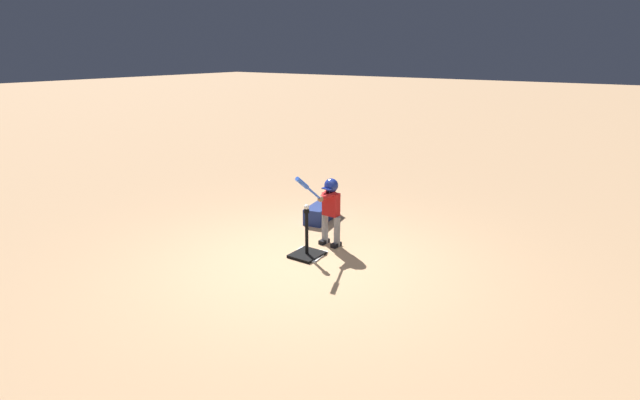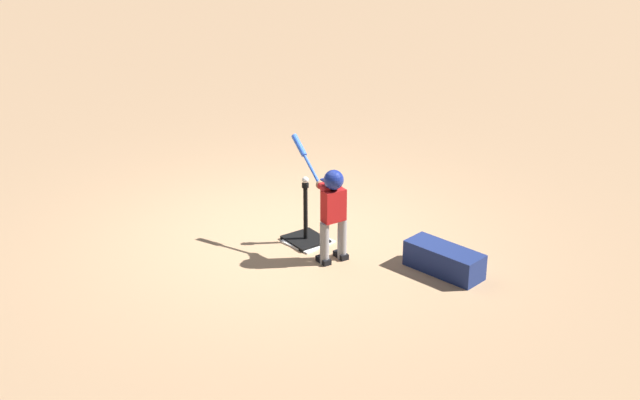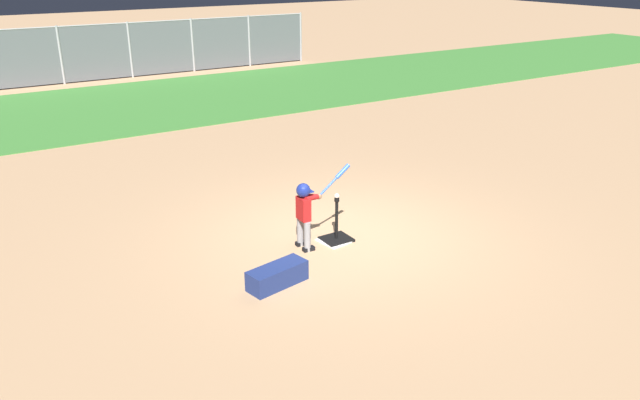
{
  "view_description": "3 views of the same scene",
  "coord_description": "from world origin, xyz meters",
  "px_view_note": "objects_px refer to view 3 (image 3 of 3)",
  "views": [
    {
      "loc": [
        5.09,
        3.86,
        2.85
      ],
      "look_at": [
        -0.78,
        -0.26,
        0.68
      ],
      "focal_mm": 28.0,
      "sensor_mm": 36.0,
      "label": 1
    },
    {
      "loc": [
        -7.65,
        4.99,
        4.3
      ],
      "look_at": [
        -0.58,
        -0.06,
        0.63
      ],
      "focal_mm": 50.0,
      "sensor_mm": 36.0,
      "label": 2
    },
    {
      "loc": [
        -5.11,
        -7.39,
        4.12
      ],
      "look_at": [
        -0.52,
        -0.09,
        0.73
      ],
      "focal_mm": 35.0,
      "sensor_mm": 36.0,
      "label": 3
    }
  ],
  "objects_px": {
    "batting_tee": "(336,235)",
    "bleachers_far_right": "(256,45)",
    "bleachers_center": "(75,63)",
    "batter_child": "(306,207)",
    "baseball": "(337,196)",
    "equipment_bag": "(277,276)"
  },
  "relations": [
    {
      "from": "baseball",
      "to": "equipment_bag",
      "type": "distance_m",
      "value": 1.73
    },
    {
      "from": "batter_child",
      "to": "bleachers_far_right",
      "type": "distance_m",
      "value": 18.26
    },
    {
      "from": "batting_tee",
      "to": "bleachers_far_right",
      "type": "distance_m",
      "value": 18.09
    },
    {
      "from": "bleachers_far_right",
      "to": "batting_tee",
      "type": "bearing_deg",
      "value": -112.79
    },
    {
      "from": "bleachers_far_right",
      "to": "equipment_bag",
      "type": "bearing_deg",
      "value": -115.87
    },
    {
      "from": "batter_child",
      "to": "bleachers_far_right",
      "type": "relative_size",
      "value": 0.42
    },
    {
      "from": "bleachers_far_right",
      "to": "baseball",
      "type": "bearing_deg",
      "value": -112.79
    },
    {
      "from": "equipment_bag",
      "to": "batter_child",
      "type": "bearing_deg",
      "value": 29.73
    },
    {
      "from": "batter_child",
      "to": "bleachers_far_right",
      "type": "bearing_deg",
      "value": 65.65
    },
    {
      "from": "bleachers_far_right",
      "to": "batter_child",
      "type": "bearing_deg",
      "value": -114.35
    },
    {
      "from": "equipment_bag",
      "to": "baseball",
      "type": "bearing_deg",
      "value": 16.65
    },
    {
      "from": "batting_tee",
      "to": "bleachers_far_right",
      "type": "relative_size",
      "value": 0.24
    },
    {
      "from": "batting_tee",
      "to": "bleachers_center",
      "type": "height_order",
      "value": "bleachers_center"
    },
    {
      "from": "batting_tee",
      "to": "bleachers_far_right",
      "type": "bearing_deg",
      "value": 67.21
    },
    {
      "from": "batting_tee",
      "to": "bleachers_center",
      "type": "distance_m",
      "value": 16.85
    },
    {
      "from": "baseball",
      "to": "bleachers_center",
      "type": "distance_m",
      "value": 16.85
    },
    {
      "from": "baseball",
      "to": "bleachers_center",
      "type": "xyz_separation_m",
      "value": [
        -0.24,
        16.84,
        -0.28
      ]
    },
    {
      "from": "batting_tee",
      "to": "bleachers_center",
      "type": "xyz_separation_m",
      "value": [
        -0.24,
        16.84,
        0.37
      ]
    },
    {
      "from": "bleachers_center",
      "to": "batter_child",
      "type": "bearing_deg",
      "value": -90.99
    },
    {
      "from": "batter_child",
      "to": "baseball",
      "type": "distance_m",
      "value": 0.54
    },
    {
      "from": "bleachers_center",
      "to": "bleachers_far_right",
      "type": "distance_m",
      "value": 7.24
    },
    {
      "from": "equipment_bag",
      "to": "bleachers_center",
      "type": "bearing_deg",
      "value": 75.33
    }
  ]
}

